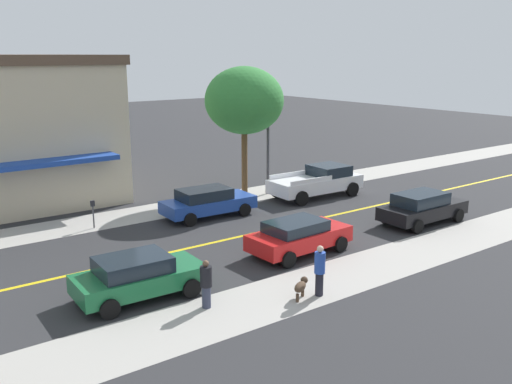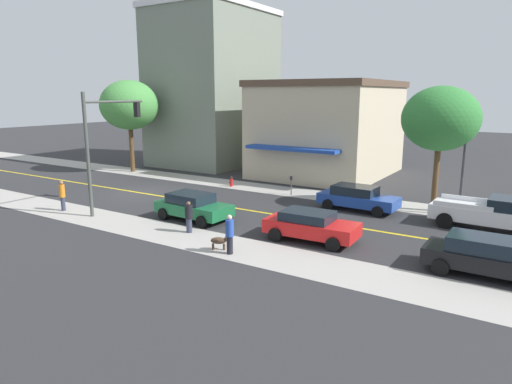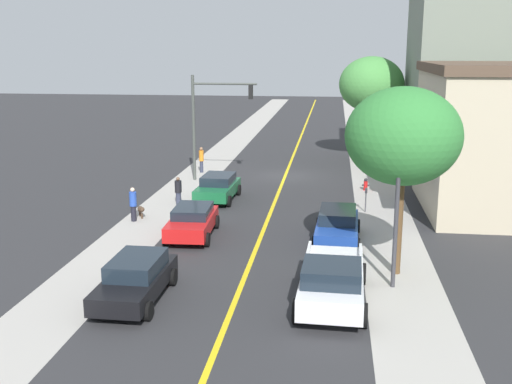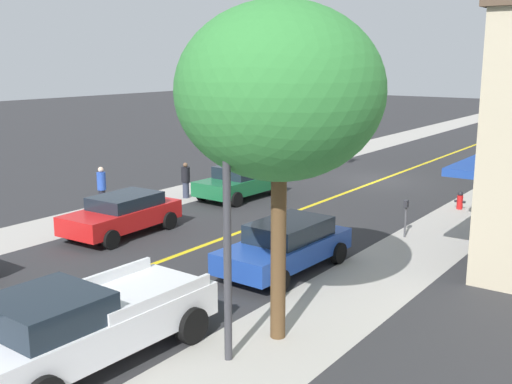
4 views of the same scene
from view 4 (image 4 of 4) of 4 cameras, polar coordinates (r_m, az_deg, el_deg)
ground_plane at (r=31.94m, az=11.32°, el=1.07°), size 140.00×140.00×0.00m
sidewalk_left at (r=30.06m, az=21.68°, el=-0.25°), size 2.86×126.00×0.01m
sidewalk_right at (r=34.75m, az=2.37°, el=2.19°), size 2.86×126.00×0.01m
road_centerline_stripe at (r=31.94m, az=11.32°, el=1.07°), size 0.20×126.00×0.00m
street_tree_left_near at (r=12.73m, az=2.19°, el=9.15°), size 4.31×4.31×7.21m
fire_hydrant at (r=26.58m, az=18.29°, el=-0.72°), size 0.44×0.24×0.76m
parking_meter at (r=21.77m, az=13.64°, el=-1.88°), size 0.12×0.18×1.31m
traffic_light_mast at (r=31.79m, az=2.28°, el=9.36°), size 4.26×0.32×6.86m
street_lamp at (r=11.84m, az=-2.74°, el=2.65°), size 0.70×0.36×6.61m
red_sedan_right_curb at (r=22.05m, az=-12.20°, el=-1.95°), size 2.20×4.38×1.39m
blue_sedan_left_curb at (r=17.97m, az=2.79°, el=-4.87°), size 2.17×4.66×1.45m
green_sedan_right_curb at (r=27.21m, az=-1.44°, el=1.03°), size 2.25×4.29×1.45m
white_pickup_truck at (r=13.02m, az=-15.63°, el=-11.60°), size 2.48×5.48×1.72m
pedestrian_blue_shirt at (r=25.97m, az=-14.04°, el=0.47°), size 0.36×0.36×1.74m
pedestrian_orange_shirt at (r=34.90m, az=2.74°, el=3.83°), size 0.32×0.32×1.79m
pedestrian_black_shirt at (r=27.37m, az=-6.50°, el=1.15°), size 0.38×0.38×1.58m
small_dog at (r=26.36m, az=-12.66°, el=-0.38°), size 0.61×0.84×0.65m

